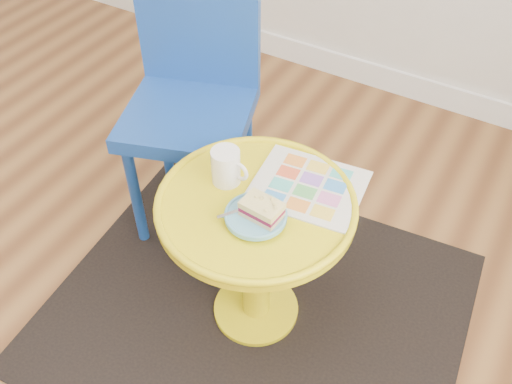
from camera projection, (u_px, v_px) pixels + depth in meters
The scene contains 8 objects.
rug at pixel (256, 310), 1.88m from camera, with size 1.30×1.10×0.01m, color black.
side_table at pixel (256, 238), 1.63m from camera, with size 0.54×0.54×0.52m.
chair at pixel (193, 89), 1.88m from camera, with size 0.51×0.51×0.91m.
newspaper at pixel (308, 186), 1.56m from camera, with size 0.30×0.25×0.01m, color silver.
mug at pixel (227, 166), 1.54m from camera, with size 0.11×0.08×0.10m.
plate at pixel (256, 216), 1.47m from camera, with size 0.16×0.16×0.02m.
cake_slice at pixel (262, 209), 1.44m from camera, with size 0.11×0.08×0.05m.
fork at pixel (245, 209), 1.47m from camera, with size 0.09×0.13×0.00m.
Camera 1 is at (1.30, -0.34, 1.61)m, focal length 40.00 mm.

